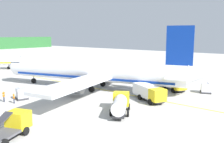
{
  "coord_description": "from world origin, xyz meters",
  "views": [
    {
      "loc": [
        -16.05,
        -16.43,
        10.52
      ],
      "look_at": [
        16.66,
        9.68,
        3.91
      ],
      "focal_mm": 38.13,
      "sensor_mm": 36.0,
      "label": 1
    }
  ],
  "objects_px": {
    "crew_loader_left": "(4,95)",
    "airliner_foreground": "(93,72)",
    "cargo_container_mid": "(22,94)",
    "cargo_container_far": "(206,88)",
    "crew_marshaller": "(14,97)",
    "service_truck_baggage": "(120,103)",
    "service_truck_fuel": "(10,127)",
    "service_truck_catering": "(172,81)",
    "service_truck_pushback": "(149,92)"
  },
  "relations": [
    {
      "from": "crew_marshaller",
      "to": "service_truck_catering",
      "type": "bearing_deg",
      "value": -32.28
    },
    {
      "from": "crew_marshaller",
      "to": "crew_loader_left",
      "type": "relative_size",
      "value": 0.92
    },
    {
      "from": "airliner_foreground",
      "to": "service_truck_baggage",
      "type": "bearing_deg",
      "value": -123.29
    },
    {
      "from": "cargo_container_mid",
      "to": "service_truck_catering",
      "type": "bearing_deg",
      "value": -36.51
    },
    {
      "from": "service_truck_baggage",
      "to": "service_truck_fuel",
      "type": "bearing_deg",
      "value": 161.75
    },
    {
      "from": "service_truck_baggage",
      "to": "cargo_container_far",
      "type": "height_order",
      "value": "service_truck_baggage"
    },
    {
      "from": "service_truck_baggage",
      "to": "crew_loader_left",
      "type": "xyz_separation_m",
      "value": [
        -6.93,
        17.53,
        -0.35
      ]
    },
    {
      "from": "service_truck_fuel",
      "to": "service_truck_pushback",
      "type": "bearing_deg",
      "value": -11.29
    },
    {
      "from": "service_truck_pushback",
      "to": "crew_marshaller",
      "type": "bearing_deg",
      "value": 132.63
    },
    {
      "from": "crew_loader_left",
      "to": "service_truck_pushback",
      "type": "bearing_deg",
      "value": -49.67
    },
    {
      "from": "service_truck_catering",
      "to": "cargo_container_mid",
      "type": "relative_size",
      "value": 3.12
    },
    {
      "from": "service_truck_catering",
      "to": "crew_marshaller",
      "type": "distance_m",
      "value": 28.0
    },
    {
      "from": "service_truck_catering",
      "to": "service_truck_pushback",
      "type": "distance_m",
      "value": 9.48
    },
    {
      "from": "service_truck_pushback",
      "to": "cargo_container_mid",
      "type": "relative_size",
      "value": 3.11
    },
    {
      "from": "cargo_container_mid",
      "to": "crew_marshaller",
      "type": "distance_m",
      "value": 2.26
    },
    {
      "from": "airliner_foreground",
      "to": "crew_marshaller",
      "type": "xyz_separation_m",
      "value": [
        -14.73,
        2.81,
        -2.44
      ]
    },
    {
      "from": "cargo_container_mid",
      "to": "crew_loader_left",
      "type": "distance_m",
      "value": 2.68
    },
    {
      "from": "service_truck_catering",
      "to": "crew_marshaller",
      "type": "relative_size",
      "value": 4.21
    },
    {
      "from": "service_truck_fuel",
      "to": "service_truck_pushback",
      "type": "xyz_separation_m",
      "value": [
        20.88,
        -4.17,
        0.27
      ]
    },
    {
      "from": "service_truck_pushback",
      "to": "cargo_container_mid",
      "type": "distance_m",
      "value": 20.58
    },
    {
      "from": "crew_loader_left",
      "to": "service_truck_baggage",
      "type": "bearing_deg",
      "value": -68.43
    },
    {
      "from": "airliner_foreground",
      "to": "crew_loader_left",
      "type": "distance_m",
      "value": 16.2
    },
    {
      "from": "airliner_foreground",
      "to": "cargo_container_mid",
      "type": "bearing_deg",
      "value": 162.91
    },
    {
      "from": "cargo_container_far",
      "to": "crew_marshaller",
      "type": "xyz_separation_m",
      "value": [
        -24.94,
        20.98,
        0.06
      ]
    },
    {
      "from": "service_truck_baggage",
      "to": "cargo_container_mid",
      "type": "distance_m",
      "value": 17.25
    },
    {
      "from": "crew_marshaller",
      "to": "crew_loader_left",
      "type": "bearing_deg",
      "value": 106.12
    },
    {
      "from": "service_truck_baggage",
      "to": "cargo_container_mid",
      "type": "bearing_deg",
      "value": 104.75
    },
    {
      "from": "cargo_container_mid",
      "to": "service_truck_baggage",
      "type": "bearing_deg",
      "value": -75.25
    },
    {
      "from": "airliner_foreground",
      "to": "service_truck_baggage",
      "type": "distance_m",
      "value": 15.38
    },
    {
      "from": "crew_loader_left",
      "to": "cargo_container_far",
      "type": "bearing_deg",
      "value": -41.97
    },
    {
      "from": "service_truck_fuel",
      "to": "cargo_container_mid",
      "type": "xyz_separation_m",
      "value": [
        8.65,
        12.38,
        -0.23
      ]
    },
    {
      "from": "service_truck_fuel",
      "to": "service_truck_catering",
      "type": "bearing_deg",
      "value": -6.92
    },
    {
      "from": "service_truck_baggage",
      "to": "service_truck_pushback",
      "type": "distance_m",
      "value": 7.84
    },
    {
      "from": "crew_marshaller",
      "to": "service_truck_baggage",
      "type": "bearing_deg",
      "value": -67.77
    },
    {
      "from": "crew_marshaller",
      "to": "cargo_container_far",
      "type": "bearing_deg",
      "value": -40.07
    },
    {
      "from": "service_truck_pushback",
      "to": "crew_loader_left",
      "type": "xyz_separation_m",
      "value": [
        -14.77,
        17.4,
        -0.38
      ]
    },
    {
      "from": "service_truck_pushback",
      "to": "crew_marshaller",
      "type": "xyz_separation_m",
      "value": [
        -14.2,
        15.43,
        -0.47
      ]
    },
    {
      "from": "service_truck_baggage",
      "to": "crew_loader_left",
      "type": "height_order",
      "value": "service_truck_baggage"
    },
    {
      "from": "service_truck_fuel",
      "to": "service_truck_catering",
      "type": "xyz_separation_m",
      "value": [
        30.34,
        -3.68,
        0.47
      ]
    },
    {
      "from": "cargo_container_mid",
      "to": "cargo_container_far",
      "type": "height_order",
      "value": "cargo_container_mid"
    },
    {
      "from": "cargo_container_mid",
      "to": "cargo_container_far",
      "type": "relative_size",
      "value": 0.94
    },
    {
      "from": "airliner_foreground",
      "to": "cargo_container_far",
      "type": "height_order",
      "value": "airliner_foreground"
    },
    {
      "from": "crew_loader_left",
      "to": "airliner_foreground",
      "type": "bearing_deg",
      "value": -17.35
    },
    {
      "from": "service_truck_baggage",
      "to": "cargo_container_mid",
      "type": "relative_size",
      "value": 2.85
    },
    {
      "from": "service_truck_baggage",
      "to": "cargo_container_far",
      "type": "relative_size",
      "value": 2.67
    },
    {
      "from": "cargo_container_far",
      "to": "crew_marshaller",
      "type": "distance_m",
      "value": 32.59
    },
    {
      "from": "crew_loader_left",
      "to": "service_truck_catering",
      "type": "bearing_deg",
      "value": -34.92
    },
    {
      "from": "service_truck_fuel",
      "to": "crew_loader_left",
      "type": "relative_size",
      "value": 4.12
    },
    {
      "from": "service_truck_catering",
      "to": "crew_marshaller",
      "type": "bearing_deg",
      "value": 147.72
    },
    {
      "from": "service_truck_fuel",
      "to": "crew_loader_left",
      "type": "bearing_deg",
      "value": 65.22
    }
  ]
}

